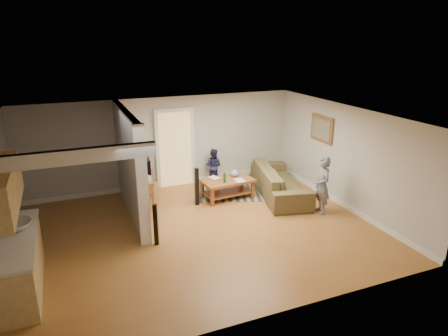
% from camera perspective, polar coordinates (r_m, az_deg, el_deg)
% --- Properties ---
extents(ground, '(7.50, 7.50, 0.00)m').
position_cam_1_polar(ground, '(8.81, -3.43, -9.00)').
color(ground, '#8D5E24').
rests_on(ground, ground).
extents(room_shell, '(7.54, 6.02, 2.52)m').
position_cam_1_polar(room_shell, '(8.39, -11.47, 0.02)').
color(room_shell, '#AEACA7').
rests_on(room_shell, ground).
extents(area_rug, '(3.47, 2.97, 0.01)m').
position_cam_1_polar(area_rug, '(11.26, 3.45, -2.65)').
color(area_rug, black).
rests_on(area_rug, ground).
extents(sofa, '(1.60, 2.78, 0.76)m').
position_cam_1_polar(sofa, '(10.80, 7.90, -3.80)').
color(sofa, '#4D4626').
rests_on(sofa, ground).
extents(coffee_table, '(1.36, 0.86, 0.77)m').
position_cam_1_polar(coffee_table, '(10.37, 0.56, -2.20)').
color(coffee_table, brown).
rests_on(coffee_table, ground).
extents(tv_console, '(0.61, 1.19, 0.98)m').
position_cam_1_polar(tv_console, '(10.14, -11.08, -1.53)').
color(tv_console, brown).
rests_on(tv_console, ground).
extents(speaker_left, '(0.11, 0.11, 0.88)m').
position_cam_1_polar(speaker_left, '(8.21, -9.71, -7.99)').
color(speaker_left, black).
rests_on(speaker_left, ground).
extents(speaker_right, '(0.10, 0.10, 0.96)m').
position_cam_1_polar(speaker_right, '(9.94, -3.92, -2.67)').
color(speaker_right, black).
rests_on(speaker_right, ground).
extents(toy_basket, '(0.52, 0.52, 0.46)m').
position_cam_1_polar(toy_basket, '(10.66, -10.60, -3.13)').
color(toy_basket, olive).
rests_on(toy_basket, ground).
extents(child, '(0.43, 0.57, 1.39)m').
position_cam_1_polar(child, '(9.94, 13.58, -6.17)').
color(child, slate).
rests_on(child, ground).
extents(toddler, '(0.63, 0.62, 1.02)m').
position_cam_1_polar(toddler, '(11.55, -1.50, -2.12)').
color(toddler, '#222347').
rests_on(toddler, ground).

